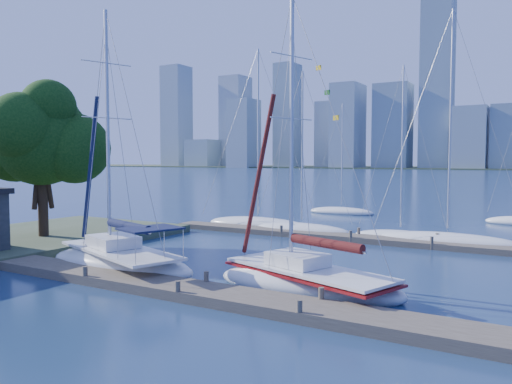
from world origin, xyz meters
The scene contains 12 objects.
ground centered at (0.00, 0.00, 0.00)m, with size 700.00×700.00×0.00m, color #182A4D.
near_dock centered at (0.00, 0.00, 0.20)m, with size 26.00×2.00×0.40m, color #443C32.
far_dock centered at (2.00, 16.00, 0.18)m, with size 30.00×1.80×0.36m, color #443C32.
shore centered at (-17.00, 3.00, 0.25)m, with size 12.00×22.00×0.50m, color #38472D.
tree centered at (-15.62, 4.99, 6.76)m, with size 7.87×7.16×10.15m.
sailboat_navy centered at (-5.93, 1.94, 0.99)m, with size 9.14×5.53×13.14m.
sailboat_maroon centered at (3.50, 2.99, 0.99)m, with size 8.46×5.09×12.51m.
bg_boat_0 centered at (-7.65, 18.28, 0.29)m, with size 9.28×5.46×14.18m.
bg_boat_1 centered at (-3.44, 17.33, 0.25)m, with size 7.55×2.30×11.95m.
bg_boat_2 centered at (3.51, 17.82, 0.24)m, with size 6.50×3.18×11.75m.
bg_boat_3 centered at (6.53, 17.33, 0.28)m, with size 9.26×4.77×14.81m.
bg_boat_6 centered at (-5.65, 31.27, 0.23)m, with size 6.86×3.41×11.12m.
Camera 1 is at (11.76, -15.22, 5.30)m, focal length 35.00 mm.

